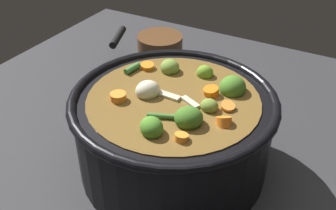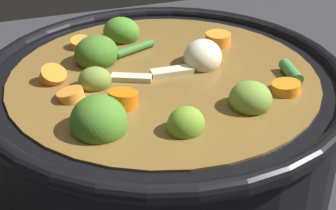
{
  "view_description": "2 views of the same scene",
  "coord_description": "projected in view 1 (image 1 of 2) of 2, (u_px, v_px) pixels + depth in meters",
  "views": [
    {
      "loc": [
        0.24,
        -0.45,
        0.48
      ],
      "look_at": [
        -0.01,
        -0.01,
        0.13
      ],
      "focal_mm": 42.46,
      "sensor_mm": 36.0,
      "label": 1
    },
    {
      "loc": [
        0.13,
        0.38,
        0.34
      ],
      "look_at": [
        -0.0,
        0.0,
        0.11
      ],
      "focal_mm": 54.56,
      "sensor_mm": 36.0,
      "label": 2
    }
  ],
  "objects": [
    {
      "name": "small_saucepan",
      "position": [
        158.0,
        48.0,
        0.99
      ],
      "size": [
        0.18,
        0.14,
        0.07
      ],
      "color": "brown",
      "rests_on": "ground_plane"
    },
    {
      "name": "cooking_pot",
      "position": [
        173.0,
        130.0,
        0.65
      ],
      "size": [
        0.33,
        0.33,
        0.16
      ],
      "color": "black",
      "rests_on": "ground_plane"
    },
    {
      "name": "ground_plane",
      "position": [
        173.0,
        164.0,
        0.69
      ],
      "size": [
        1.1,
        1.1,
        0.0
      ],
      "primitive_type": "plane",
      "color": "#2D2D30"
    }
  ]
}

